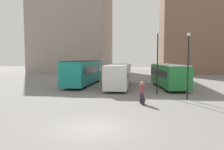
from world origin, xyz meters
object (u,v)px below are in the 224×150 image
(lamp_post_1, at_px, (157,58))
(lamp_post_0, at_px, (188,61))
(bus_1, at_px, (119,74))
(traveler, at_px, (142,90))
(bus_0, at_px, (84,72))
(bus_2, at_px, (168,75))
(suitcase, at_px, (143,102))

(lamp_post_1, bearing_deg, lamp_post_0, -43.49)
(bus_1, height_order, traveler, bus_1)
(traveler, height_order, lamp_post_0, lamp_post_0)
(bus_0, distance_m, bus_2, 11.07)
(suitcase, bearing_deg, lamp_post_1, 0.34)
(bus_1, bearing_deg, bus_2, -92.30)
(traveler, bearing_deg, bus_0, 49.84)
(bus_0, distance_m, bus_1, 5.20)
(lamp_post_0, distance_m, lamp_post_1, 3.38)
(bus_0, distance_m, lamp_post_0, 14.98)
(traveler, bearing_deg, bus_1, 31.42)
(bus_0, bearing_deg, lamp_post_0, -127.84)
(bus_0, relative_size, bus_1, 1.01)
(bus_2, bearing_deg, lamp_post_0, 177.01)
(bus_1, relative_size, suitcase, 16.30)
(lamp_post_0, bearing_deg, suitcase, -144.37)
(bus_1, bearing_deg, bus_0, 71.92)
(bus_2, height_order, lamp_post_1, lamp_post_1)
(bus_2, relative_size, lamp_post_0, 1.67)
(bus_1, height_order, lamp_post_1, lamp_post_1)
(bus_1, height_order, lamp_post_0, lamp_post_0)
(suitcase, height_order, lamp_post_1, lamp_post_1)
(bus_0, bearing_deg, bus_2, -98.24)
(bus_1, relative_size, lamp_post_1, 1.88)
(lamp_post_0, bearing_deg, bus_1, 131.52)
(bus_0, xyz_separation_m, bus_1, (4.98, -1.50, -0.22))
(bus_1, bearing_deg, lamp_post_0, -139.81)
(suitcase, bearing_deg, lamp_post_0, -39.11)
(traveler, bearing_deg, suitcase, -151.06)
(lamp_post_1, bearing_deg, suitcase, -104.92)
(bus_0, height_order, traveler, bus_0)
(bus_0, bearing_deg, suitcase, -146.09)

